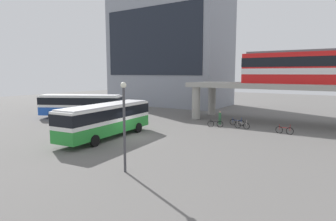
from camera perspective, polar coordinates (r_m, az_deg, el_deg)
The scene contains 13 objects.
ground_plane at distance 35.98m, azimuth 3.48°, elevation -2.43°, with size 120.00×120.00×0.00m, color #605E5B.
station_building at distance 57.52m, azimuth 0.31°, elevation 11.96°, with size 22.49×11.94×21.41m.
elevated_platform at distance 36.82m, azimuth 29.92°, elevation 3.52°, with size 33.90×6.67×4.90m.
bus_main at distance 27.89m, azimuth -12.08°, elevation -1.32°, with size 3.59×11.23×3.22m.
bus_secondary at distance 40.95m, azimuth -16.86°, elevation 1.27°, with size 10.95×7.41×3.22m.
bicycle_blue at distance 34.98m, azimuth 13.47°, elevation -2.31°, with size 1.79×0.10×1.04m.
bicycle_black at distance 33.46m, azimuth 9.35°, elevation -2.64°, with size 1.69×0.71×1.04m.
bicycle_red at distance 31.72m, azimuth 22.04°, elevation -3.64°, with size 1.79×0.19×1.04m.
bicycle_silver at distance 33.21m, azimuth 14.43°, elevation -2.85°, with size 1.79×0.23×1.04m.
pedestrian_walking_across at distance 36.63m, azimuth -7.09°, elevation -0.96°, with size 0.43×0.48×1.79m.
pedestrian_by_bike_rack at distance 37.45m, azimuth -5.36°, elevation -0.86°, with size 0.45×0.47×1.65m.
pedestrian_waiting_near_stop at distance 35.27m, azimuth 10.22°, elevation -1.49°, with size 0.44×0.48×1.62m.
lamp_post at distance 17.83m, azimuth -8.67°, elevation -1.67°, with size 0.36×0.36×5.60m.
Camera 1 is at (17.53, -20.82, 6.14)m, focal length 30.82 mm.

